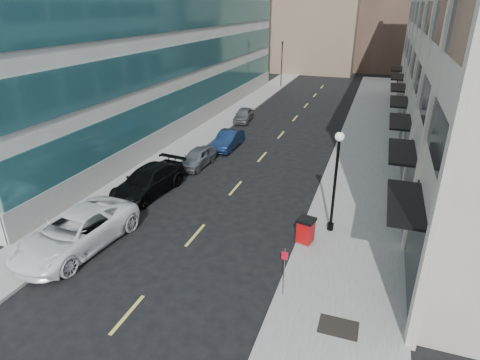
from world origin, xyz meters
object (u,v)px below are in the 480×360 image
Objects in this scene: car_blue_sedan at (228,140)px; sign_post at (284,265)px; car_white_van at (76,232)px; urn_planter at (397,206)px; lamppost at (336,173)px; car_black_pickup at (148,181)px; traffic_signal at (282,44)px; car_silver_sedan at (197,157)px; car_grey_sedan at (244,115)px; trash_bin at (306,230)px.

sign_post reaches higher than car_blue_sedan.
sign_post is (10.10, -0.24, 0.66)m from car_white_van.
urn_planter is (14.40, 8.39, -0.32)m from car_white_van.
lamppost reaches higher than sign_post.
car_black_pickup is 11.48m from lamppost.
traffic_signal reaches higher than car_white_van.
car_silver_sedan is at bearing 124.36° from sign_post.
traffic_signal is 9.96× the size of urn_planter.
sign_post is at bearing -26.65° from car_black_pickup.
sign_post is (-1.10, -5.68, -1.71)m from lamppost.
car_black_pickup is at bearing -172.15° from urn_planter.
car_white_van is 1.68× the size of car_grey_sedan.
sign_post reaches higher than car_white_van.
car_silver_sedan is 13.82m from urn_planter.
car_white_van is at bearing 175.12° from sign_post.
urn_planter is (15.10, -34.49, -5.14)m from traffic_signal.
trash_bin is at bearing 26.17° from car_white_van.
lamppost is at bearing 1.84° from car_black_pickup.
sign_post is 3.06× the size of urn_planter.
urn_planter is (3.20, 2.95, -2.69)m from lamppost.
car_blue_sedan is 6.03× the size of urn_planter.
traffic_signal is at bearing 96.38° from car_white_van.
urn_planter is (14.23, -15.69, -0.08)m from car_grey_sedan.
car_silver_sedan is 5.54× the size of urn_planter.
car_silver_sedan reaches higher than car_grey_sedan.
trash_bin is (8.60, -12.08, 0.14)m from car_blue_sedan.
car_black_pickup reaches higher than urn_planter.
car_black_pickup is 10.49m from trash_bin.
sign_post is at bearing -100.95° from lamppost.
car_white_van is 1.21× the size of lamppost.
car_black_pickup is 8.10× the size of urn_planter.
car_silver_sedan is 12.21m from lamppost.
car_blue_sedan is (2.30, -26.94, -5.02)m from traffic_signal.
lamppost is (11.90, -37.44, -2.45)m from traffic_signal.
car_white_van is 12.68m from lamppost.
car_silver_sedan is at bearing 166.83° from urn_planter.
traffic_signal is at bearing 95.82° from car_silver_sedan.
car_white_van is 9.18× the size of urn_planter.
trash_bin reaches higher than urn_planter.
urn_planter is (14.37, 1.98, -0.25)m from car_black_pickup.
trash_bin is 4.17m from sign_post.
car_black_pickup is at bearing -88.86° from traffic_signal.
sign_post is (-0.10, -4.10, 0.72)m from trash_bin.
car_white_van reaches higher than trash_bin.
sign_post is at bearing -116.49° from urn_planter.
car_black_pickup is at bearing 175.06° from lamppost.
car_black_pickup reaches higher than car_silver_sedan.
sign_post is (8.50, -16.18, 0.86)m from car_blue_sedan.
car_grey_sedan is at bearing 132.20° from urn_planter.
car_blue_sedan is at bearing 84.32° from car_silver_sedan.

